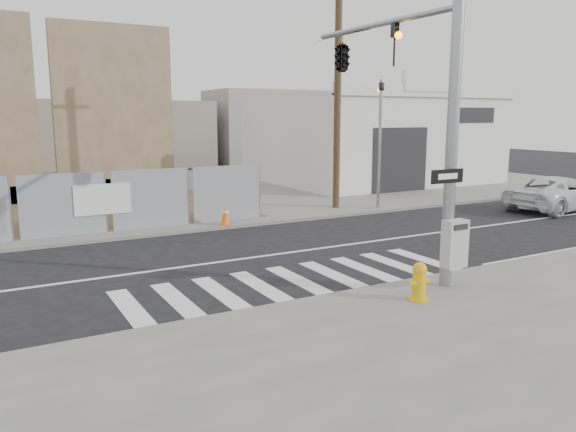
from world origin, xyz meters
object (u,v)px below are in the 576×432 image
traffic_cone_d (225,215)px  suv (559,193)px  auto_shop (371,139)px  fire_hydrant (419,282)px  signal_pole (374,80)px

traffic_cone_d → suv: bearing=-13.3°
auto_shop → fire_hydrant: bearing=-124.9°
auto_shop → signal_pole: bearing=-127.5°
signal_pole → fire_hydrant: size_ratio=8.69×
fire_hydrant → auto_shop: bearing=79.0°
suv → auto_shop: bearing=-1.3°
fire_hydrant → traffic_cone_d: size_ratio=1.16×
auto_shop → suv: (0.65, -11.98, -1.83)m
auto_shop → traffic_cone_d: 15.83m
suv → traffic_cone_d: (-13.69, 3.24, -0.25)m
signal_pole → fire_hydrant: bearing=-110.6°
fire_hydrant → suv: bearing=49.0°
signal_pole → traffic_cone_d: bearing=103.7°
signal_pole → fire_hydrant: 5.50m
traffic_cone_d → auto_shop: bearing=33.9°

